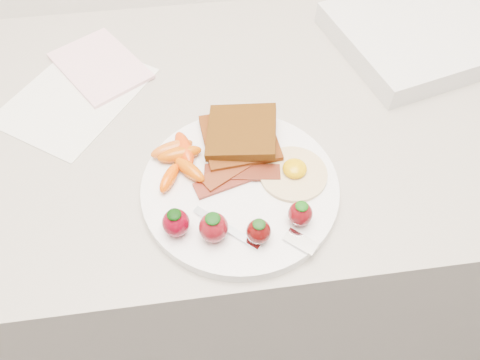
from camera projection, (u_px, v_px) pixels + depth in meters
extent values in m
cube|color=gray|center=(233.00, 246.00, 1.10)|extent=(2.00, 0.60, 0.90)
cylinder|color=white|center=(240.00, 188.00, 0.64)|extent=(0.27, 0.27, 0.02)
cube|color=#4F1807|center=(240.00, 139.00, 0.67)|extent=(0.11, 0.11, 0.01)
cube|color=black|center=(242.00, 132.00, 0.66)|extent=(0.11, 0.11, 0.02)
cylinder|color=#F5EABF|center=(293.00, 174.00, 0.64)|extent=(0.12, 0.12, 0.01)
ellipsoid|color=#D9A100|center=(295.00, 169.00, 0.64)|extent=(0.04, 0.04, 0.02)
cube|color=#4D1312|center=(231.00, 179.00, 0.64)|extent=(0.11, 0.05, 0.00)
cube|color=#320D04|center=(242.00, 173.00, 0.64)|extent=(0.11, 0.04, 0.00)
cube|color=#4D150E|center=(236.00, 167.00, 0.65)|extent=(0.10, 0.08, 0.00)
ellipsoid|color=#BB4E05|center=(180.00, 154.00, 0.65)|extent=(0.07, 0.03, 0.02)
ellipsoid|color=#C35003|center=(190.00, 170.00, 0.64)|extent=(0.05, 0.06, 0.02)
ellipsoid|color=#E04D00|center=(169.00, 178.00, 0.63)|extent=(0.04, 0.05, 0.02)
ellipsoid|color=#D73D08|center=(184.00, 148.00, 0.66)|extent=(0.04, 0.07, 0.02)
ellipsoid|color=#CA5916|center=(172.00, 149.00, 0.66)|extent=(0.07, 0.04, 0.02)
ellipsoid|color=#660212|center=(176.00, 223.00, 0.58)|extent=(0.03, 0.03, 0.04)
ellipsoid|color=black|center=(174.00, 214.00, 0.56)|extent=(0.02, 0.02, 0.01)
ellipsoid|color=maroon|center=(214.00, 227.00, 0.57)|extent=(0.04, 0.04, 0.04)
ellipsoid|color=#0B380A|center=(213.00, 219.00, 0.56)|extent=(0.02, 0.02, 0.01)
ellipsoid|color=#480707|center=(259.00, 232.00, 0.57)|extent=(0.03, 0.03, 0.03)
ellipsoid|color=#143C0F|center=(259.00, 224.00, 0.56)|extent=(0.02, 0.02, 0.01)
ellipsoid|color=#5B090E|center=(300.00, 214.00, 0.59)|extent=(0.03, 0.03, 0.03)
ellipsoid|color=#104C0C|center=(302.00, 206.00, 0.57)|extent=(0.02, 0.02, 0.01)
cube|color=silver|center=(226.00, 227.00, 0.59)|extent=(0.08, 0.07, 0.00)
cube|color=silver|center=(301.00, 242.00, 0.58)|extent=(0.04, 0.04, 0.00)
cube|color=white|center=(76.00, 95.00, 0.76)|extent=(0.27, 0.29, 0.00)
cube|color=#F0BBC6|center=(100.00, 66.00, 0.80)|extent=(0.19, 0.20, 0.01)
cube|color=silver|center=(427.00, 31.00, 0.83)|extent=(0.37, 0.32, 0.04)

